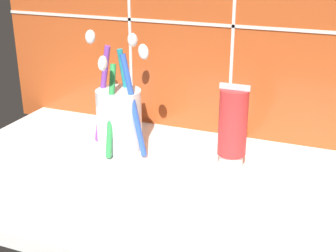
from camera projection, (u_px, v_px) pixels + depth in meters
sink_counter at (180, 187)px, 65.78cm from camera, size 73.15×38.55×2.00cm
toothbrush_cup at (119, 116)px, 73.78cm from camera, size 12.64×10.91×18.79cm
toothpaste_tube at (233, 128)px, 67.21cm from camera, size 4.35×4.14×12.77cm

